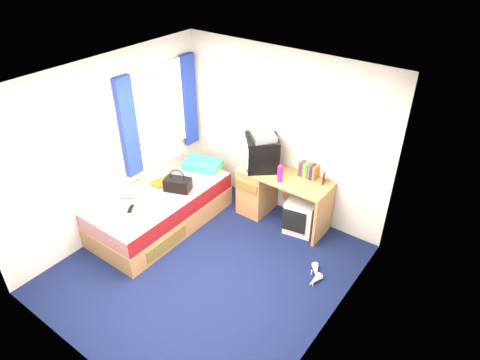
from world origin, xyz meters
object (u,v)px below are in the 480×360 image
Objects in this scene: pink_water_bottle at (280,174)px; remote_control at (131,209)px; bed at (161,208)px; storage_cube at (301,215)px; water_bottle at (129,196)px; white_heels at (315,275)px; vcr at (262,135)px; magazine at (162,182)px; crt_tv at (262,152)px; picture_frame at (324,178)px; colour_swatch_fan at (134,209)px; aerosol_can at (278,165)px; handbag at (178,184)px; pillow at (202,164)px; towel at (165,203)px; desk at (268,190)px.

pink_water_bottle is 2.00m from remote_control.
storage_cube is at bearing 32.81° from bed.
water_bottle reaches higher than white_heels.
magazine is (-1.09, -0.92, -0.71)m from vcr.
water_bottle is at bearing -80.32° from crt_tv.
picture_frame reaches higher than magazine.
crt_tv is 1.88m from colour_swatch_fan.
vcr is at bearing 172.57° from picture_frame.
aerosol_can is 1.42m from handbag.
white_heels is at bearing -59.48° from storage_cube.
picture_frame is (0.90, 0.15, -0.16)m from crt_tv.
crt_tv is 1.65× the size of white_heels.
water_bottle is at bearing -103.34° from pillow.
picture_frame is 0.66m from aerosol_can.
desk is at bearing 59.51° from towel.
aerosol_can is at bearing 22.89° from handbag.
water_bottle is at bearing -141.08° from pink_water_bottle.
water_bottle is (-0.40, -0.54, -0.06)m from handbag.
aerosol_can is 2.07m from remote_control.
storage_cube is 1.24m from vcr.
crt_tv is 3.52× the size of aerosol_can.
vcr is at bearing 29.00° from handbag.
vcr is (-0.12, 0.00, 0.85)m from desk.
pillow is 0.67m from handbag.
crt_tv reaches higher than colour_swatch_fan.
vcr is 2.37× the size of aerosol_can.
vcr is (-0.72, 0.05, 1.01)m from storage_cube.
pink_water_bottle reaches higher than magazine.
white_heels is at bearing -32.19° from desk.
towel is (-1.36, -1.25, 0.34)m from storage_cube.
crt_tv is 0.29m from aerosol_can.
storage_cube is at bearing 44.85° from crt_tv.
pink_water_bottle is 1.02× the size of colour_swatch_fan.
magazine is 1.75× the size of remote_control.
crt_tv is 1.56× the size of handbag.
picture_frame is 2.12m from towel.
bed is at bearing 56.11° from remote_control.
storage_cube is at bearing 7.24° from pillow.
pink_water_bottle is at bearing 18.18° from vcr.
storage_cube is 2.74× the size of aerosol_can.
magazine is (-0.32, -0.01, -0.09)m from handbag.
pillow is at bearing -176.30° from pink_water_bottle.
white_heels is at bearing 3.50° from magazine.
aerosol_can is at bearing 26.82° from desk.
magazine reaches higher than storage_cube.
crt_tv is 2.83× the size of pink_water_bottle.
magazine reaches higher than colour_swatch_fan.
handbag is (0.17, 0.21, 0.37)m from bed.
magazine is at bearing 68.78° from remote_control.
pillow reaches higher than storage_cube.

